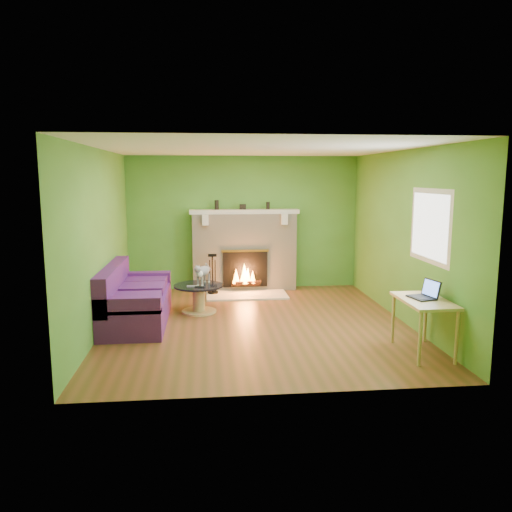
{
  "coord_description": "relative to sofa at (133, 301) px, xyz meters",
  "views": [
    {
      "loc": [
        -0.75,
        -7.27,
        2.2
      ],
      "look_at": [
        0.03,
        0.4,
        0.97
      ],
      "focal_mm": 35.0,
      "sensor_mm": 36.0,
      "label": 1
    }
  ],
  "objects": [
    {
      "name": "coffee_table",
      "position": [
        0.98,
        0.5,
        -0.08
      ],
      "size": [
        0.81,
        0.81,
        0.46
      ],
      "color": "tan",
      "rests_on": "floor"
    },
    {
      "name": "wall_back",
      "position": [
        1.86,
        2.26,
        0.96
      ],
      "size": [
        5.0,
        0.0,
        5.0
      ],
      "primitive_type": "plane",
      "rotation": [
        1.57,
        0.0,
        0.0
      ],
      "color": "#497F29",
      "rests_on": "floor"
    },
    {
      "name": "remote_black",
      "position": [
        1.0,
        0.32,
        0.12
      ],
      "size": [
        0.16,
        0.06,
        0.02
      ],
      "primitive_type": "cube",
      "rotation": [
        0.0,
        0.0,
        -0.12
      ],
      "color": "black",
      "rests_on": "coffee_table"
    },
    {
      "name": "hearth",
      "position": [
        1.86,
        1.56,
        -0.33
      ],
      "size": [
        1.5,
        0.75,
        0.03
      ],
      "primitive_type": "cube",
      "color": "beige",
      "rests_on": "floor"
    },
    {
      "name": "mantel_vase_right",
      "position": [
        2.32,
        2.09,
        1.31
      ],
      "size": [
        0.07,
        0.07,
        0.14
      ],
      "primitive_type": "cylinder",
      "color": "black",
      "rests_on": "mantel"
    },
    {
      "name": "remote_silver",
      "position": [
        0.88,
        0.38,
        0.12
      ],
      "size": [
        0.17,
        0.06,
        0.02
      ],
      "primitive_type": "cube",
      "rotation": [
        0.0,
        0.0,
        -0.07
      ],
      "color": "#97979A",
      "rests_on": "coffee_table"
    },
    {
      "name": "mantel",
      "position": [
        1.86,
        2.06,
        1.2
      ],
      "size": [
        2.1,
        0.28,
        0.08
      ],
      "primitive_type": "cube",
      "color": "beige",
      "rests_on": "fireplace"
    },
    {
      "name": "ceiling",
      "position": [
        1.86,
        -0.24,
        2.26
      ],
      "size": [
        5.0,
        5.0,
        0.0
      ],
      "primitive_type": "plane",
      "rotation": [
        3.14,
        0.0,
        0.0
      ],
      "color": "white",
      "rests_on": "wall_back"
    },
    {
      "name": "fireplace",
      "position": [
        1.86,
        2.08,
        0.43
      ],
      "size": [
        2.1,
        0.46,
        1.58
      ],
      "color": "#BEB59D",
      "rests_on": "floor"
    },
    {
      "name": "desk",
      "position": [
        3.81,
        -1.72,
        0.27
      ],
      "size": [
        0.54,
        0.94,
        0.69
      ],
      "color": "tan",
      "rests_on": "floor"
    },
    {
      "name": "mantel_vase_left",
      "position": [
        1.33,
        2.09,
        1.33
      ],
      "size": [
        0.08,
        0.08,
        0.18
      ],
      "primitive_type": "cylinder",
      "color": "black",
      "rests_on": "mantel"
    },
    {
      "name": "wall_left",
      "position": [
        -0.39,
        -0.24,
        0.96
      ],
      "size": [
        0.0,
        5.0,
        5.0
      ],
      "primitive_type": "plane",
      "rotation": [
        1.57,
        0.0,
        1.57
      ],
      "color": "#497F29",
      "rests_on": "floor"
    },
    {
      "name": "window_pane",
      "position": [
        4.09,
        -1.14,
        1.21
      ],
      "size": [
        0.0,
        1.06,
        1.06
      ],
      "primitive_type": "plane",
      "rotation": [
        1.57,
        0.0,
        -1.57
      ],
      "color": "white",
      "rests_on": "wall_right"
    },
    {
      "name": "laptop",
      "position": [
        3.79,
        -1.67,
        0.47
      ],
      "size": [
        0.34,
        0.37,
        0.24
      ],
      "primitive_type": null,
      "rotation": [
        0.0,
        0.0,
        0.22
      ],
      "color": "black",
      "rests_on": "desk"
    },
    {
      "name": "sofa",
      "position": [
        0.0,
        0.0,
        0.0
      ],
      "size": [
        0.89,
        1.97,
        0.88
      ],
      "color": "#4C1A66",
      "rests_on": "floor"
    },
    {
      "name": "cat",
      "position": [
        1.06,
        0.55,
        0.29
      ],
      "size": [
        0.42,
        0.61,
        0.36
      ],
      "primitive_type": null,
      "rotation": [
        0.0,
        0.0,
        -0.4
      ],
      "color": "slate",
      "rests_on": "coffee_table"
    },
    {
      "name": "fire_tools",
      "position": [
        1.23,
        1.71,
        0.06
      ],
      "size": [
        0.2,
        0.2,
        0.75
      ],
      "primitive_type": null,
      "color": "black",
      "rests_on": "hearth"
    },
    {
      "name": "floor",
      "position": [
        1.86,
        -0.24,
        -0.34
      ],
      "size": [
        5.0,
        5.0,
        0.0
      ],
      "primitive_type": "plane",
      "color": "brown",
      "rests_on": "ground"
    },
    {
      "name": "wall_front",
      "position": [
        1.86,
        -2.74,
        0.96
      ],
      "size": [
        5.0,
        0.0,
        5.0
      ],
      "primitive_type": "plane",
      "rotation": [
        -1.57,
        0.0,
        0.0
      ],
      "color": "#497F29",
      "rests_on": "floor"
    },
    {
      "name": "wall_right",
      "position": [
        4.11,
        -0.24,
        0.96
      ],
      "size": [
        0.0,
        5.0,
        5.0
      ],
      "primitive_type": "plane",
      "rotation": [
        1.57,
        0.0,
        -1.57
      ],
      "color": "#497F29",
      "rests_on": "floor"
    },
    {
      "name": "mantel_box",
      "position": [
        1.83,
        2.09,
        1.29
      ],
      "size": [
        0.12,
        0.08,
        0.1
      ],
      "primitive_type": "cube",
      "color": "black",
      "rests_on": "mantel"
    },
    {
      "name": "window_frame",
      "position": [
        4.1,
        -1.14,
        1.21
      ],
      "size": [
        0.0,
        1.2,
        1.2
      ],
      "primitive_type": "plane",
      "rotation": [
        1.57,
        0.0,
        -1.57
      ],
      "color": "silver",
      "rests_on": "wall_right"
    }
  ]
}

